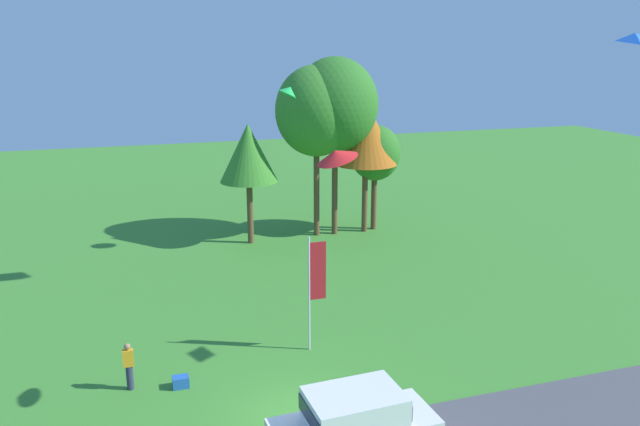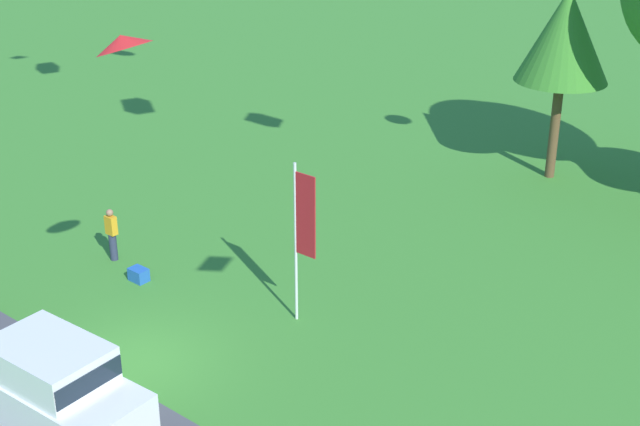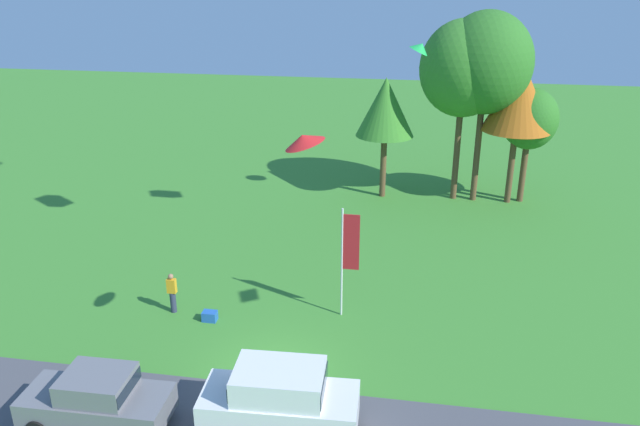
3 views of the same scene
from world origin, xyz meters
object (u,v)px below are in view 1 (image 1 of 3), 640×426
Objects in this scene: tree_center_back at (248,154)px; tree_far_left at (335,105)px; person_beside_suv at (129,366)px; cooler_box at (181,382)px; flag_banner at (315,279)px; kite_delta_over_trees at (336,155)px; kite_delta_near_flag at (289,91)px; kite_diamond_mid_center at (635,37)px; tree_right_of_center at (316,111)px; tree_far_right at (375,153)px; tree_lone_near at (366,134)px.

tree_center_back is 0.66× the size of tree_far_left.
cooler_box is at bearing -13.94° from person_beside_suv.
flag_banner is 8.20× the size of cooler_box.
kite_delta_near_flag is at bearing 79.71° from kite_delta_over_trees.
flag_banner is 6.09m from cooler_box.
kite_diamond_mid_center is at bearing -2.15° from kite_delta_over_trees.
kite_delta_near_flag reaches higher than cooler_box.
flag_banner is at bearing -100.53° from kite_delta_near_flag.
tree_right_of_center is 20.37m from kite_diamond_mid_center.
person_beside_suv is at bearing -115.90° from tree_center_back.
kite_delta_over_trees is at bearing -31.20° from person_beside_suv.
kite_delta_near_flag is 18.20m from kite_diamond_mid_center.
tree_far_left is 20.18m from kite_delta_over_trees.
tree_far_right is at bearing 2.42° from tree_right_of_center.
tree_right_of_center reaches higher than kite_delta_over_trees.
cooler_box is (-9.90, -15.82, -7.49)m from tree_right_of_center.
tree_far_left is (12.73, 15.34, 7.15)m from person_beside_suv.
tree_far_left is 1.62× the size of tree_far_right.
tree_far_left is 2.67m from tree_lone_near.
tree_far_left is 4.14m from tree_far_right.
kite_delta_near_flag is (-2.43, -2.79, 1.45)m from tree_right_of_center.
tree_lone_near is 14.73× the size of cooler_box.
flag_banner is at bearing -91.43° from tree_center_back.
tree_far_right is at bearing 3.53° from tree_center_back.
tree_far_right is 17.07m from flag_banner.
person_beside_suv is at bearing -126.91° from tree_right_of_center.
kite_delta_over_trees is (6.17, -3.74, 7.58)m from person_beside_suv.
tree_far_right is at bearing 64.27° from kite_delta_over_trees.
tree_far_right is 6.39× the size of kite_delta_near_flag.
tree_far_left is at bearing 50.31° from person_beside_suv.
person_beside_suv is 20.43m from tree_right_of_center.
tree_right_of_center is at bearing 72.36° from flag_banner.
tree_far_right is at bearing 45.18° from person_beside_suv.
tree_lone_near is at bearing 1.60° from tree_center_back.
tree_center_back is at bearing 114.02° from kite_diamond_mid_center.
tree_far_right is (3.90, 0.16, -2.76)m from tree_right_of_center.
tree_far_left is 19.46× the size of cooler_box.
tree_lone_near reaches higher than tree_far_right.
tree_far_right is (15.47, 15.57, 4.06)m from person_beside_suv.
kite_delta_over_trees reaches higher than person_beside_suv.
kite_delta_near_flag reaches higher than tree_far_right.
flag_banner is (-7.76, -14.36, -3.35)m from tree_lone_near.
kite_delta_near_flag is at bearing 111.91° from kite_diamond_mid_center.
person_beside_suv is 21.18m from tree_far_left.
cooler_box is at bearing 143.58° from kite_delta_over_trees.
kite_delta_over_trees is (-9.30, -19.30, 3.53)m from tree_far_right.
kite_delta_over_trees reaches higher than tree_lone_near.
kite_delta_over_trees is (-8.55, -19.01, 2.20)m from tree_lone_near.
tree_lone_near reaches higher than flag_banner.
tree_far_left is at bearing -175.25° from tree_far_right.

